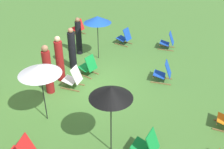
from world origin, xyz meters
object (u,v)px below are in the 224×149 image
(deckchair_5, at_px, (73,79))
(person_2, at_px, (72,49))
(deckchair_14, at_px, (88,66))
(deckchair_3, at_px, (147,146))
(person_3, at_px, (79,37))
(deckchair_6, at_px, (125,37))
(person_1, at_px, (48,71))
(umbrella_0, at_px, (40,70))
(umbrella_2, at_px, (111,92))
(person_0, at_px, (60,60))
(umbrella_1, at_px, (97,20))
(deckchair_0, at_px, (164,73))
(deckchair_12, at_px, (78,28))
(deckchair_7, at_px, (168,42))

(deckchair_5, height_order, person_2, person_2)
(person_2, bearing_deg, deckchair_14, -24.74)
(deckchair_3, distance_m, deckchair_5, 3.99)
(deckchair_3, distance_m, person_3, 6.61)
(deckchair_6, height_order, person_1, person_1)
(deckchair_5, relative_size, umbrella_0, 0.45)
(umbrella_2, distance_m, person_2, 4.94)
(deckchair_6, height_order, person_0, person_0)
(deckchair_6, distance_m, umbrella_1, 2.42)
(umbrella_1, distance_m, person_3, 1.39)
(deckchair_5, relative_size, person_1, 0.46)
(umbrella_1, bearing_deg, deckchair_5, 1.93)
(deckchair_0, bearing_deg, umbrella_1, -110.97)
(deckchair_3, distance_m, deckchair_12, 9.00)
(deckchair_0, relative_size, deckchair_6, 0.98)
(deckchair_7, xyz_separation_m, person_3, (1.95, -3.72, 0.45))
(person_0, relative_size, person_2, 1.03)
(deckchair_7, xyz_separation_m, deckchair_12, (-0.21, -4.88, 0.00))
(deckchair_0, height_order, deckchair_6, same)
(umbrella_2, height_order, person_1, umbrella_2)
(deckchair_12, height_order, person_2, person_2)
(deckchair_6, height_order, deckchair_14, same)
(person_1, bearing_deg, deckchair_7, 138.04)
(deckchair_5, distance_m, person_0, 0.90)
(deckchair_7, relative_size, deckchair_12, 0.98)
(deckchair_6, bearing_deg, person_1, 0.40)
(deckchair_5, xyz_separation_m, deckchair_12, (-4.82, -2.25, 0.00))
(deckchair_7, bearing_deg, deckchair_5, -32.23)
(deckchair_3, relative_size, umbrella_1, 0.43)
(umbrella_0, height_order, umbrella_1, umbrella_1)
(deckchair_7, bearing_deg, person_1, -34.82)
(deckchair_5, distance_m, umbrella_0, 2.32)
(person_2, bearing_deg, deckchair_0, -1.17)
(person_0, bearing_deg, deckchair_0, -151.10)
(deckchair_0, relative_size, person_2, 0.48)
(umbrella_1, distance_m, person_2, 1.64)
(deckchair_0, height_order, deckchair_5, same)
(deckchair_12, distance_m, umbrella_0, 7.21)
(deckchair_7, xyz_separation_m, umbrella_1, (2.08, -2.72, 1.41))
(deckchair_14, distance_m, umbrella_1, 2.06)
(deckchair_6, relative_size, umbrella_2, 0.43)
(deckchair_12, xyz_separation_m, person_3, (2.16, 1.16, 0.45))
(person_1, bearing_deg, deckchair_0, 110.72)
(deckchair_7, bearing_deg, deckchair_14, -37.59)
(deckchair_14, relative_size, person_2, 0.49)
(deckchair_5, bearing_deg, person_2, -152.25)
(deckchair_14, xyz_separation_m, umbrella_0, (2.91, -0.06, 1.36))
(deckchair_6, bearing_deg, deckchair_14, 6.75)
(deckchair_3, height_order, deckchair_14, same)
(deckchair_3, height_order, person_3, person_3)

